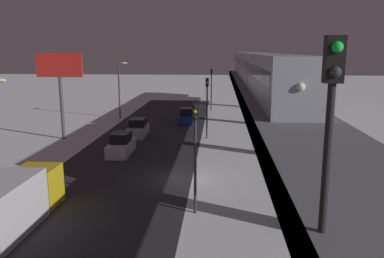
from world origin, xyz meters
name	(u,v)px	position (x,y,z in m)	size (l,w,h in m)	color
ground_plane	(179,179)	(0.00, 0.00, 0.00)	(240.00, 240.00, 0.00)	white
avenue_asphalt	(118,177)	(4.54, 0.00, 0.00)	(11.00, 89.05, 0.01)	#28282D
elevated_railway	(278,116)	(-6.92, 0.00, 4.76)	(5.00, 89.05, 5.52)	slate
subway_train	(254,66)	(-7.02, -20.94, 7.30)	(2.94, 55.47, 3.40)	#999EA8
rail_signal	(331,102)	(-5.05, 19.21, 8.24)	(0.36, 0.41, 4.00)	black
sedan_white	(121,145)	(5.94, -6.44, 0.80)	(1.80, 4.31, 1.97)	silver
sedan_blue_2	(187,117)	(1.34, -21.85, 0.80)	(1.80, 4.32, 1.97)	navy
sedan_silver	(138,129)	(5.94, -13.75, 0.80)	(1.80, 4.06, 1.97)	#B2B2B7
box_truck	(14,202)	(7.94, 8.29, 1.35)	(2.40, 7.40, 2.80)	gold
traffic_light_near	(195,142)	(-1.56, 5.97, 4.20)	(0.32, 0.44, 6.40)	#2D2D2D
traffic_light_mid	(207,99)	(-1.56, -13.27, 4.20)	(0.32, 0.44, 6.40)	#2D2D2D
traffic_light_far	(211,84)	(-1.56, -32.50, 4.20)	(0.32, 0.44, 6.40)	#2D2D2D
commercial_billboard	(60,74)	(13.58, -12.11, 6.83)	(4.80, 0.36, 8.90)	#4C4C51
street_lamp_far	(121,83)	(10.61, -25.00, 4.81)	(1.35, 0.44, 7.65)	#38383D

